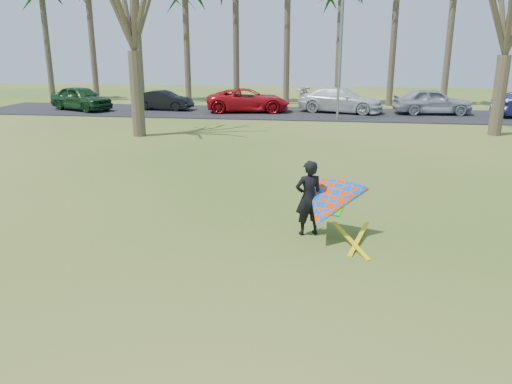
# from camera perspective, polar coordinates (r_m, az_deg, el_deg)

# --- Properties ---
(ground) EXTENTS (100.00, 100.00, 0.00)m
(ground) POSITION_cam_1_polar(r_m,az_deg,el_deg) (10.22, -1.71, -9.06)
(ground) COLOR #215312
(ground) RESTS_ON ground
(parking_strip) EXTENTS (46.00, 7.00, 0.06)m
(parking_strip) POSITION_cam_1_polar(r_m,az_deg,el_deg) (34.40, 5.85, 8.91)
(parking_strip) COLOR black
(parking_strip) RESTS_ON ground
(streetlight) EXTENTS (2.28, 0.18, 8.00)m
(streetlight) POSITION_cam_1_polar(r_m,az_deg,el_deg) (31.09, 9.93, 16.19)
(streetlight) COLOR gray
(streetlight) RESTS_ON ground
(car_0) EXTENTS (5.30, 3.86, 1.68)m
(car_0) POSITION_cam_1_polar(r_m,az_deg,el_deg) (37.88, -19.38, 10.09)
(car_0) COLOR #193F1E
(car_0) RESTS_ON parking_strip
(car_1) EXTENTS (4.21, 1.78, 1.35)m
(car_1) POSITION_cam_1_polar(r_m,az_deg,el_deg) (36.56, -10.51, 10.27)
(car_1) COLOR black
(car_1) RESTS_ON parking_strip
(car_2) EXTENTS (6.05, 3.54, 1.58)m
(car_2) POSITION_cam_1_polar(r_m,az_deg,el_deg) (34.85, -0.89, 10.45)
(car_2) COLOR red
(car_2) RESTS_ON parking_strip
(car_3) EXTENTS (6.15, 3.75, 1.67)m
(car_3) POSITION_cam_1_polar(r_m,az_deg,el_deg) (35.00, 9.62, 10.32)
(car_3) COLOR silver
(car_3) RESTS_ON parking_strip
(car_4) EXTENTS (5.16, 2.46, 1.70)m
(car_4) POSITION_cam_1_polar(r_m,az_deg,el_deg) (35.56, 19.49, 9.75)
(car_4) COLOR #A4A9B2
(car_4) RESTS_ON parking_strip
(kite_flyer) EXTENTS (2.13, 2.39, 2.02)m
(kite_flyer) POSITION_cam_1_polar(r_m,az_deg,el_deg) (11.72, 7.88, -1.34)
(kite_flyer) COLOR black
(kite_flyer) RESTS_ON ground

